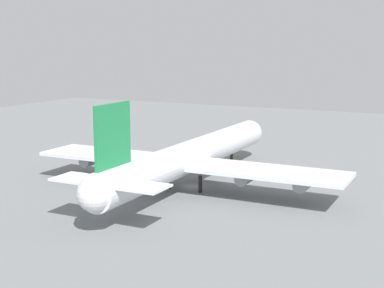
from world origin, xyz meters
name	(u,v)px	position (x,y,z in m)	size (l,w,h in m)	color
ground_plane	(192,187)	(0.00, 0.00, 0.00)	(277.84, 277.84, 0.00)	slate
cargo_airplane	(191,156)	(-0.46, 0.00, 6.21)	(69.46, 62.19, 19.12)	silver
safety_cone_nose	(237,156)	(31.26, 2.84, 0.34)	(0.48, 0.48, 0.69)	orange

